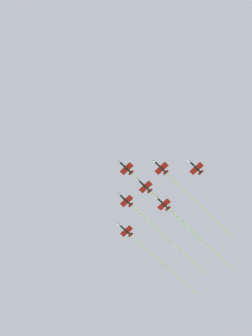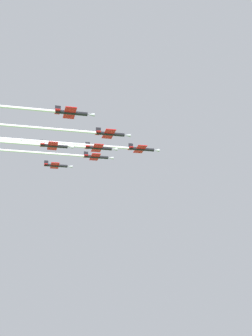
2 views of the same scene
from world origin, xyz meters
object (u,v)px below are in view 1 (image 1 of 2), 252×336
object	(u,v)px
jet_port_inner	(188,194)
jet_starboard_inner	(156,228)
jet_lead	(151,192)
jet_port_outer	(173,213)
jet_center_rear	(152,253)
jet_starboard_outer	(196,168)
jet_port_trail	(188,227)

from	to	relation	value
jet_port_inner	jet_starboard_inner	distance (m)	27.49
jet_lead	jet_port_inner	size ratio (longest dim) A/B	0.94
jet_port_outer	jet_center_rear	world-z (taller)	jet_port_outer
jet_port_outer	jet_starboard_outer	distance (m)	29.52
jet_port_outer	jet_port_trail	world-z (taller)	jet_port_outer
jet_port_outer	jet_port_trail	distance (m)	12.98
jet_center_rear	jet_port_trail	xyz separation A→B (m)	(-20.50, -18.17, -0.32)
jet_starboard_inner	jet_starboard_outer	xyz separation A→B (m)	(-39.42, -15.95, 1.26)
jet_center_rear	jet_starboard_outer	bearing A→B (deg)	157.96
jet_starboard_outer	jet_lead	bearing A→B (deg)	14.17
jet_lead	jet_center_rear	size ratio (longest dim) A/B	0.95
jet_port_inner	jet_starboard_inner	world-z (taller)	jet_port_inner
jet_center_rear	jet_port_inner	bearing A→B (deg)	161.80
jet_port_inner	jet_center_rear	bearing A→B (deg)	-18.20
jet_lead	jet_port_outer	world-z (taller)	jet_lead
jet_center_rear	jet_port_trail	distance (m)	27.40
jet_starboard_outer	jet_starboard_inner	bearing A→B (deg)	-15.44
jet_starboard_outer	jet_port_trail	world-z (taller)	jet_starboard_outer
jet_port_trail	jet_lead	bearing A→B (deg)	90.00
jet_port_inner	jet_port_outer	size ratio (longest dim) A/B	0.97
jet_lead	jet_port_outer	xyz separation A→B (m)	(10.95, -14.28, -0.78)
jet_starboard_inner	jet_center_rear	distance (m)	17.41
jet_port_inner	jet_starboard_outer	world-z (taller)	jet_port_inner
jet_port_inner	jet_center_rear	size ratio (longest dim) A/B	1.01
jet_port_inner	jet_port_trail	world-z (taller)	jet_port_inner
jet_port_trail	jet_port_outer	bearing A→B (deg)	90.00
jet_port_outer	jet_starboard_outer	size ratio (longest dim) A/B	5.75
jet_lead	jet_starboard_outer	distance (m)	28.19
jet_port_inner	jet_port_trail	size ratio (longest dim) A/B	1.03
jet_port_outer	jet_center_rear	size ratio (longest dim) A/B	1.04
jet_starboard_inner	jet_port_trail	xyz separation A→B (m)	(-3.09, -18.43, -0.47)
jet_center_rear	jet_port_trail	size ratio (longest dim) A/B	1.03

